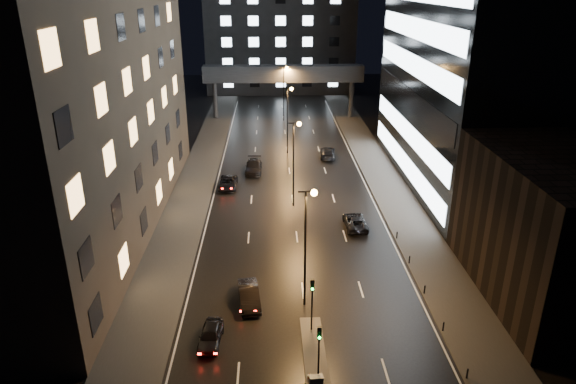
% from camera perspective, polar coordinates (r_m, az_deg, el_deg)
% --- Properties ---
extents(ground, '(160.00, 160.00, 0.00)m').
position_cam_1_polar(ground, '(71.70, 0.16, 2.37)').
color(ground, black).
rests_on(ground, ground).
extents(sidewalk_left, '(5.00, 110.00, 0.15)m').
position_cam_1_polar(sidewalk_left, '(67.67, -10.31, 0.81)').
color(sidewalk_left, '#383533').
rests_on(sidewalk_left, ground).
extents(sidewalk_right, '(5.00, 110.00, 0.15)m').
position_cam_1_polar(sidewalk_right, '(68.63, 10.81, 1.08)').
color(sidewalk_right, '#383533').
rests_on(sidewalk_right, ground).
extents(building_left, '(15.00, 48.00, 40.00)m').
position_cam_1_polar(building_left, '(55.22, -24.12, 15.82)').
color(building_left, '#2D2319').
rests_on(building_left, ground).
extents(building_right_low, '(10.00, 18.00, 12.00)m').
position_cam_1_polar(building_right_low, '(46.63, 27.24, -3.71)').
color(building_right_low, black).
rests_on(building_right_low, ground).
extents(building_right_glass, '(20.00, 36.00, 45.00)m').
position_cam_1_polar(building_right_glass, '(69.11, 22.82, 19.08)').
color(building_right_glass, black).
rests_on(building_right_glass, ground).
extents(building_far, '(34.00, 14.00, 25.00)m').
position_cam_1_polar(building_far, '(125.92, -0.90, 16.90)').
color(building_far, '#333335').
rests_on(building_far, ground).
extents(skybridge, '(30.00, 3.00, 10.00)m').
position_cam_1_polar(skybridge, '(98.69, -0.52, 12.94)').
color(skybridge, '#333335').
rests_on(skybridge, ground).
extents(median_island, '(1.60, 8.00, 0.15)m').
position_cam_1_polar(median_island, '(38.30, 2.92, -17.36)').
color(median_island, '#383533').
rests_on(median_island, ground).
extents(traffic_signal_near, '(0.28, 0.34, 4.40)m').
position_cam_1_polar(traffic_signal_near, '(38.48, 2.70, -11.53)').
color(traffic_signal_near, black).
rests_on(traffic_signal_near, median_island).
extents(traffic_signal_far, '(0.28, 0.34, 4.40)m').
position_cam_1_polar(traffic_signal_far, '(34.07, 3.46, -16.69)').
color(traffic_signal_far, black).
rests_on(traffic_signal_far, median_island).
extents(bollard_row, '(0.12, 25.12, 0.90)m').
position_cam_1_polar(bollard_row, '(43.45, 15.85, -12.27)').
color(bollard_row, black).
rests_on(bollard_row, ground).
extents(streetlight_near, '(1.45, 0.50, 10.15)m').
position_cam_1_polar(streetlight_near, '(39.76, 2.18, -4.63)').
color(streetlight_near, black).
rests_on(streetlight_near, ground).
extents(streetlight_mid_a, '(1.45, 0.50, 10.15)m').
position_cam_1_polar(streetlight_mid_a, '(58.25, 0.78, 4.34)').
color(streetlight_mid_a, black).
rests_on(streetlight_mid_a, ground).
extents(streetlight_mid_b, '(1.45, 0.50, 10.15)m').
position_cam_1_polar(streetlight_mid_b, '(77.50, 0.05, 8.92)').
color(streetlight_mid_b, black).
rests_on(streetlight_mid_b, ground).
extents(streetlight_far, '(1.45, 0.50, 10.15)m').
position_cam_1_polar(streetlight_far, '(97.05, -0.39, 11.67)').
color(streetlight_far, black).
rests_on(streetlight_far, ground).
extents(car_away_a, '(1.81, 3.94, 1.31)m').
position_cam_1_polar(car_away_a, '(39.21, -8.59, -15.45)').
color(car_away_a, black).
rests_on(car_away_a, ground).
extents(car_away_b, '(2.16, 4.70, 1.49)m').
position_cam_1_polar(car_away_b, '(42.88, -4.35, -11.40)').
color(car_away_b, black).
rests_on(car_away_b, ground).
extents(car_away_c, '(2.37, 4.90, 1.34)m').
position_cam_1_polar(car_away_c, '(66.02, -6.69, 1.03)').
color(car_away_c, black).
rests_on(car_away_c, ground).
extents(car_away_d, '(2.33, 5.48, 1.58)m').
position_cam_1_polar(car_away_d, '(71.21, -3.83, 2.85)').
color(car_away_d, black).
rests_on(car_away_d, ground).
extents(car_toward_a, '(2.33, 4.89, 1.35)m').
position_cam_1_polar(car_toward_a, '(55.55, 7.48, -3.27)').
color(car_toward_a, black).
rests_on(car_toward_a, ground).
extents(car_toward_b, '(2.69, 5.53, 1.55)m').
position_cam_1_polar(car_toward_b, '(77.35, 4.43, 4.42)').
color(car_toward_b, black).
rests_on(car_toward_b, ground).
extents(utility_cabinet, '(0.92, 0.52, 1.10)m').
position_cam_1_polar(utility_cabinet, '(35.10, 3.14, -20.44)').
color(utility_cabinet, '#4D4D4F').
rests_on(utility_cabinet, median_island).
extents(cone_b, '(0.45, 0.45, 0.57)m').
position_cam_1_polar(cone_b, '(36.15, 2.40, -19.79)').
color(cone_b, '#FE5B0D').
rests_on(cone_b, ground).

